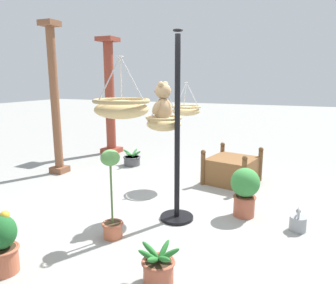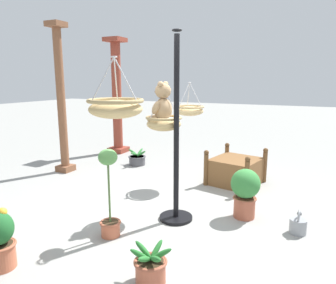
% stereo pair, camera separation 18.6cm
% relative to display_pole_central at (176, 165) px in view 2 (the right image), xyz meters
% --- Properties ---
extents(ground_plane, '(40.00, 40.00, 0.00)m').
position_rel_display_pole_central_xyz_m(ground_plane, '(0.21, 0.17, -0.75)').
color(ground_plane, gray).
extents(display_pole_central, '(0.44, 0.44, 2.41)m').
position_rel_display_pole_central_xyz_m(display_pole_central, '(0.00, 0.00, 0.00)').
color(display_pole_central, black).
rests_on(display_pole_central, ground).
extents(hanging_basket_with_teddy, '(0.49, 0.49, 0.59)m').
position_rel_display_pole_central_xyz_m(hanging_basket_with_teddy, '(0.15, 0.25, 0.52)').
color(hanging_basket_with_teddy, tan).
extents(teddy_bear, '(0.37, 0.32, 0.54)m').
position_rel_display_pole_central_xyz_m(teddy_bear, '(0.15, 0.27, 0.75)').
color(teddy_bear, tan).
extents(hanging_basket_left_high, '(0.52, 0.52, 0.56)m').
position_rel_display_pole_central_xyz_m(hanging_basket_left_high, '(-1.17, 0.09, 0.83)').
color(hanging_basket_left_high, tan).
extents(hanging_basket_right_low, '(0.51, 0.51, 0.57)m').
position_rel_display_pole_central_xyz_m(hanging_basket_right_low, '(1.42, 0.39, 0.57)').
color(hanging_basket_right_low, tan).
extents(greenhouse_pillar_left, '(0.44, 0.44, 2.82)m').
position_rel_display_pole_central_xyz_m(greenhouse_pillar_left, '(2.97, 2.93, 0.61)').
color(greenhouse_pillar_left, brown).
rests_on(greenhouse_pillar_left, ground).
extents(greenhouse_pillar_right, '(0.31, 0.31, 2.89)m').
position_rel_display_pole_central_xyz_m(greenhouse_pillar_right, '(1.07, 2.93, 0.65)').
color(greenhouse_pillar_right, brown).
rests_on(greenhouse_pillar_right, ground).
extents(wooden_planter_box, '(1.01, 0.99, 0.63)m').
position_rel_display_pole_central_xyz_m(wooden_planter_box, '(1.78, -0.37, -0.50)').
color(wooden_planter_box, brown).
rests_on(wooden_planter_box, ground).
extents(potted_plant_flowering_red, '(0.40, 0.41, 0.37)m').
position_rel_display_pole_central_xyz_m(potted_plant_flowering_red, '(-1.32, -0.33, -0.60)').
color(potted_plant_flowering_red, '#AD563D').
rests_on(potted_plant_flowering_red, ground).
extents(potted_plant_bushy_green, '(0.39, 0.39, 0.67)m').
position_rel_display_pole_central_xyz_m(potted_plant_bushy_green, '(0.45, -0.81, -0.37)').
color(potted_plant_bushy_green, '#AD563D').
rests_on(potted_plant_bushy_green, ground).
extents(potted_plant_small_succulent, '(0.49, 0.48, 0.35)m').
position_rel_display_pole_central_xyz_m(potted_plant_small_succulent, '(2.10, 1.86, -0.62)').
color(potted_plant_small_succulent, '#4C4C51').
rests_on(potted_plant_small_succulent, ground).
extents(potted_plant_conical_shrub, '(0.25, 0.25, 1.06)m').
position_rel_display_pole_central_xyz_m(potted_plant_conical_shrub, '(-0.75, 0.52, -0.27)').
color(potted_plant_conical_shrub, '#BC6042').
rests_on(potted_plant_conical_shrub, ground).
extents(watering_can, '(0.35, 0.20, 0.30)m').
position_rel_display_pole_central_xyz_m(watering_can, '(0.28, -1.49, -0.64)').
color(watering_can, gray).
rests_on(watering_can, ground).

